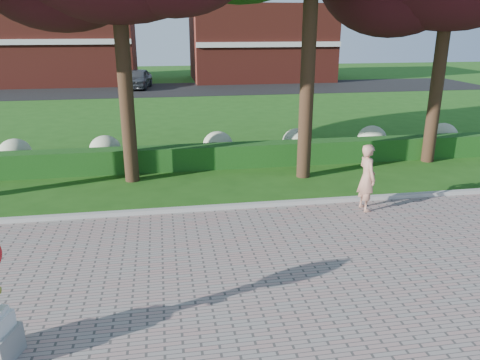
# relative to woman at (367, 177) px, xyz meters

# --- Properties ---
(ground) EXTENTS (100.00, 100.00, 0.00)m
(ground) POSITION_rel_woman_xyz_m (-4.24, -2.36, -0.93)
(ground) COLOR #1F5014
(ground) RESTS_ON ground
(curb) EXTENTS (40.00, 0.18, 0.15)m
(curb) POSITION_rel_woman_xyz_m (-4.24, 0.64, -0.86)
(curb) COLOR #ADADA5
(curb) RESTS_ON ground
(lawn_hedge) EXTENTS (24.00, 0.70, 0.80)m
(lawn_hedge) POSITION_rel_woman_xyz_m (-4.24, 4.64, -0.53)
(lawn_hedge) COLOR #174112
(lawn_hedge) RESTS_ON ground
(hydrangea_row) EXTENTS (20.10, 1.10, 0.99)m
(hydrangea_row) POSITION_rel_woman_xyz_m (-3.67, 5.64, -0.38)
(hydrangea_row) COLOR #A9B58A
(hydrangea_row) RESTS_ON ground
(street) EXTENTS (50.00, 8.00, 0.02)m
(street) POSITION_rel_woman_xyz_m (-4.24, 25.64, -0.92)
(street) COLOR black
(street) RESTS_ON ground
(building_left) EXTENTS (14.00, 8.00, 7.00)m
(building_left) POSITION_rel_woman_xyz_m (-14.24, 31.64, 2.57)
(building_left) COLOR maroon
(building_left) RESTS_ON ground
(building_right) EXTENTS (12.00, 8.00, 6.40)m
(building_right) POSITION_rel_woman_xyz_m (3.76, 31.64, 2.27)
(building_right) COLOR maroon
(building_right) RESTS_ON ground
(woman) EXTENTS (0.47, 0.68, 1.78)m
(woman) POSITION_rel_woman_xyz_m (0.00, 0.00, 0.00)
(woman) COLOR tan
(woman) RESTS_ON walkway
(parked_car) EXTENTS (2.35, 4.53, 1.47)m
(parked_car) POSITION_rel_woman_xyz_m (-6.89, 26.80, -0.18)
(parked_car) COLOR #464A4F
(parked_car) RESTS_ON street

